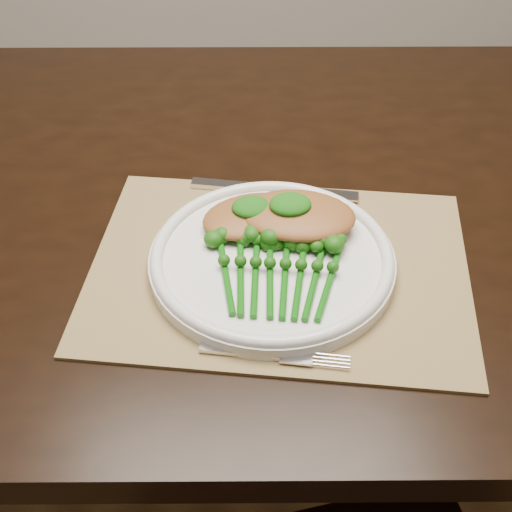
{
  "coord_description": "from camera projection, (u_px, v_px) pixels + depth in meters",
  "views": [
    {
      "loc": [
        -0.02,
        -0.69,
        1.35
      ],
      "look_at": [
        0.02,
        -0.05,
        0.78
      ],
      "focal_mm": 50.0,
      "sensor_mm": 36.0,
      "label": 1
    }
  ],
  "objects": [
    {
      "name": "placemat",
      "position": [
        279.0,
        268.0,
        0.87
      ],
      "size": [
        0.51,
        0.41,
        0.0
      ],
      "primitive_type": "cube",
      "rotation": [
        0.0,
        0.0,
        -0.17
      ],
      "color": "olive",
      "rests_on": "dining_table"
    },
    {
      "name": "pesto_dollop_left",
      "position": [
        252.0,
        207.0,
        0.89
      ],
      "size": [
        0.05,
        0.04,
        0.02
      ],
      "primitive_type": "ellipsoid",
      "color": "#0D460A",
      "rests_on": "chicken_fillet_left"
    },
    {
      "name": "chicken_fillet_right",
      "position": [
        297.0,
        215.0,
        0.89
      ],
      "size": [
        0.16,
        0.12,
        0.03
      ],
      "primitive_type": "ellipsoid",
      "rotation": [
        0.0,
        0.0,
        -0.17
      ],
      "color": "#92592A",
      "rests_on": "dinner_plate"
    },
    {
      "name": "dining_table",
      "position": [
        257.0,
        363.0,
        1.24
      ],
      "size": [
        1.65,
        0.99,
        0.75
      ],
      "rotation": [
        0.0,
        0.0,
        -0.06
      ],
      "color": "black",
      "rests_on": "ground"
    },
    {
      "name": "dinner_plate",
      "position": [
        272.0,
        259.0,
        0.86
      ],
      "size": [
        0.3,
        0.3,
        0.03
      ],
      "color": "silver",
      "rests_on": "placemat"
    },
    {
      "name": "chicken_fillet_left",
      "position": [
        251.0,
        216.0,
        0.9
      ],
      "size": [
        0.15,
        0.12,
        0.03
      ],
      "primitive_type": "ellipsoid",
      "rotation": [
        0.0,
        0.0,
        0.3
      ],
      "color": "#92592A",
      "rests_on": "dinner_plate"
    },
    {
      "name": "knife",
      "position": [
        258.0,
        188.0,
        0.99
      ],
      "size": [
        0.23,
        0.07,
        0.01
      ],
      "rotation": [
        0.0,
        0.0,
        -0.21
      ],
      "color": "silver",
      "rests_on": "placemat"
    },
    {
      "name": "pesto_dollop_right",
      "position": [
        290.0,
        204.0,
        0.88
      ],
      "size": [
        0.05,
        0.04,
        0.02
      ],
      "primitive_type": "ellipsoid",
      "color": "#0D460A",
      "rests_on": "chicken_fillet_right"
    },
    {
      "name": "fork",
      "position": [
        284.0,
        356.0,
        0.76
      ],
      "size": [
        0.16,
        0.05,
        0.01
      ],
      "rotation": [
        0.0,
        0.0,
        -0.2
      ],
      "color": "silver",
      "rests_on": "placemat"
    },
    {
      "name": "broccolini_bundle",
      "position": [
        277.0,
        279.0,
        0.82
      ],
      "size": [
        0.16,
        0.18,
        0.04
      ],
      "rotation": [
        0.0,
        0.0,
        -0.15
      ],
      "color": "#0E550B",
      "rests_on": "dinner_plate"
    }
  ]
}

